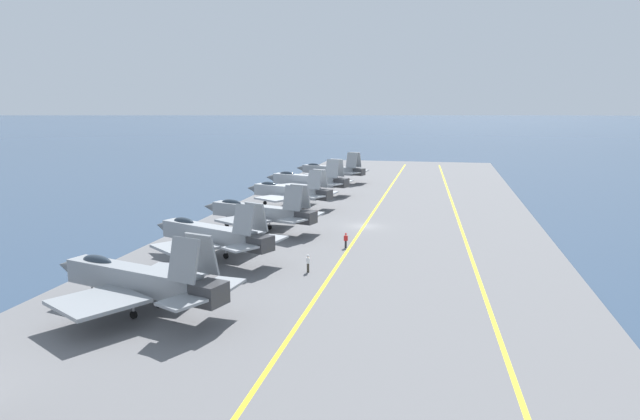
% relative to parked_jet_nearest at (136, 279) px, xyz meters
% --- Properties ---
extents(ground_plane, '(2000.00, 2000.00, 0.00)m').
position_rel_parked_jet_nearest_xyz_m(ground_plane, '(35.55, -12.95, -2.98)').
color(ground_plane, '#2D425B').
extents(carrier_deck, '(184.93, 46.27, 0.40)m').
position_rel_parked_jet_nearest_xyz_m(carrier_deck, '(35.55, -12.95, -2.78)').
color(carrier_deck, slate).
rests_on(carrier_deck, ground).
extents(deck_stripe_foul_line, '(166.29, 7.58, 0.01)m').
position_rel_parked_jet_nearest_xyz_m(deck_stripe_foul_line, '(35.55, -25.68, -2.58)').
color(deck_stripe_foul_line, yellow).
rests_on(deck_stripe_foul_line, carrier_deck).
extents(deck_stripe_centerline, '(166.43, 0.36, 0.01)m').
position_rel_parked_jet_nearest_xyz_m(deck_stripe_centerline, '(35.55, -12.95, -2.58)').
color(deck_stripe_centerline, yellow).
rests_on(deck_stripe_centerline, carrier_deck).
extents(parked_jet_nearest, '(13.92, 17.26, 6.70)m').
position_rel_parked_jet_nearest_xyz_m(parked_jet_nearest, '(0.00, 0.00, 0.00)').
color(parked_jet_nearest, gray).
rests_on(parked_jet_nearest, carrier_deck).
extents(parked_jet_second, '(12.94, 16.37, 6.54)m').
position_rel_parked_jet_nearest_xyz_m(parked_jet_second, '(15.32, 0.28, 0.13)').
color(parked_jet_second, gray).
rests_on(parked_jet_second, carrier_deck).
extents(parked_jet_third, '(12.05, 17.25, 6.34)m').
position_rel_parked_jet_nearest_xyz_m(parked_jet_third, '(29.84, -0.08, -0.13)').
color(parked_jet_third, gray).
rests_on(parked_jet_third, carrier_deck).
extents(parked_jet_fourth, '(12.52, 15.74, 6.28)m').
position_rel_parked_jet_nearest_xyz_m(parked_jet_fourth, '(47.42, 0.68, -0.09)').
color(parked_jet_fourth, '#9EA3A8').
rests_on(parked_jet_fourth, carrier_deck).
extents(parked_jet_fifth, '(12.76, 17.32, 6.59)m').
position_rel_parked_jet_nearest_xyz_m(parked_jet_fifth, '(61.71, 1.21, -0.08)').
color(parked_jet_fifth, '#9EA3A8').
rests_on(parked_jet_fifth, carrier_deck).
extents(parked_jet_sixth, '(13.56, 16.43, 6.44)m').
position_rel_parked_jet_nearest_xyz_m(parked_jet_sixth, '(79.01, 0.14, -0.10)').
color(parked_jet_sixth, gray).
rests_on(parked_jet_sixth, carrier_deck).
extents(crew_red_vest, '(0.44, 0.46, 1.72)m').
position_rel_parked_jet_nearest_xyz_m(crew_red_vest, '(23.37, -12.54, -1.64)').
color(crew_red_vest, '#232328').
rests_on(crew_red_vest, carrier_deck).
extents(crew_white_vest, '(0.45, 0.37, 1.75)m').
position_rel_parked_jet_nearest_xyz_m(crew_white_vest, '(13.11, -10.60, -1.62)').
color(crew_white_vest, '#383328').
rests_on(crew_white_vest, carrier_deck).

